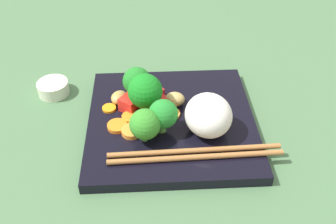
{
  "coord_description": "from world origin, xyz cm",
  "views": [
    {
      "loc": [
        -46.37,
        2.51,
        41.9
      ],
      "look_at": [
        -0.94,
        0.55,
        3.73
      ],
      "focal_mm": 41.7,
      "sensor_mm": 36.0,
      "label": 1
    }
  ],
  "objects_px": {
    "square_plate": "(171,122)",
    "broccoli_floret_3": "(137,82)",
    "carrot_slice_0": "(171,114)",
    "rice_mound": "(208,115)",
    "sauce_cup": "(53,88)",
    "chopstick_pair": "(195,154)"
  },
  "relations": [
    {
      "from": "square_plate",
      "to": "broccoli_floret_3",
      "type": "relative_size",
      "value": 4.11
    },
    {
      "from": "carrot_slice_0",
      "to": "square_plate",
      "type": "bearing_deg",
      "value": -180.0
    },
    {
      "from": "carrot_slice_0",
      "to": "rice_mound",
      "type": "bearing_deg",
      "value": -126.99
    },
    {
      "from": "rice_mound",
      "to": "sauce_cup",
      "type": "distance_m",
      "value": 0.29
    },
    {
      "from": "square_plate",
      "to": "chopstick_pair",
      "type": "xyz_separation_m",
      "value": [
        -0.08,
        -0.03,
        0.01
      ]
    },
    {
      "from": "square_plate",
      "to": "carrot_slice_0",
      "type": "xyz_separation_m",
      "value": [
        0.01,
        0.0,
        0.01
      ]
    },
    {
      "from": "square_plate",
      "to": "sauce_cup",
      "type": "xyz_separation_m",
      "value": [
        0.1,
        0.2,
        0.0
      ]
    },
    {
      "from": "rice_mound",
      "to": "broccoli_floret_3",
      "type": "relative_size",
      "value": 1.18
    },
    {
      "from": "sauce_cup",
      "to": "carrot_slice_0",
      "type": "bearing_deg",
      "value": -113.65
    },
    {
      "from": "rice_mound",
      "to": "chopstick_pair",
      "type": "height_order",
      "value": "rice_mound"
    },
    {
      "from": "broccoli_floret_3",
      "to": "sauce_cup",
      "type": "bearing_deg",
      "value": 72.02
    },
    {
      "from": "broccoli_floret_3",
      "to": "carrot_slice_0",
      "type": "distance_m",
      "value": 0.08
    },
    {
      "from": "chopstick_pair",
      "to": "rice_mound",
      "type": "bearing_deg",
      "value": 63.52
    },
    {
      "from": "square_plate",
      "to": "carrot_slice_0",
      "type": "bearing_deg",
      "value": 0.0
    },
    {
      "from": "rice_mound",
      "to": "chopstick_pair",
      "type": "relative_size",
      "value": 0.3
    },
    {
      "from": "carrot_slice_0",
      "to": "sauce_cup",
      "type": "relative_size",
      "value": 0.53
    },
    {
      "from": "carrot_slice_0",
      "to": "chopstick_pair",
      "type": "distance_m",
      "value": 0.1
    },
    {
      "from": "sauce_cup",
      "to": "broccoli_floret_3",
      "type": "bearing_deg",
      "value": -107.98
    },
    {
      "from": "carrot_slice_0",
      "to": "chopstick_pair",
      "type": "xyz_separation_m",
      "value": [
        -0.09,
        -0.03,
        0.0
      ]
    },
    {
      "from": "chopstick_pair",
      "to": "carrot_slice_0",
      "type": "bearing_deg",
      "value": 106.16
    },
    {
      "from": "square_plate",
      "to": "rice_mound",
      "type": "xyz_separation_m",
      "value": [
        -0.03,
        -0.05,
        0.04
      ]
    },
    {
      "from": "rice_mound",
      "to": "carrot_slice_0",
      "type": "bearing_deg",
      "value": 53.01
    }
  ]
}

